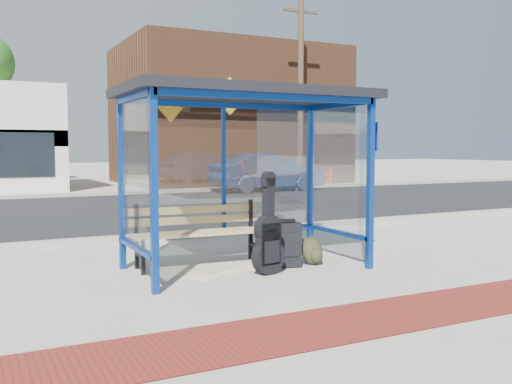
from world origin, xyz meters
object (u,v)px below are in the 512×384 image
parked_car (267,172)px  fire_hydrant (329,175)px  bench (199,230)px  guitar_bag (268,239)px  suitcase (286,245)px  backpack (313,251)px

parked_car → fire_hydrant: 4.38m
bench → guitar_bag: guitar_bag is taller
bench → parked_car: parked_car is taller
bench → guitar_bag: bearing=-52.6°
suitcase → guitar_bag: bearing=-128.8°
backpack → suitcase: bearing=171.3°
suitcase → backpack: size_ratio=1.70×
bench → guitar_bag: (0.61, -0.91, -0.04)m
bench → fire_hydrant: bearing=53.8°
guitar_bag → backpack: guitar_bag is taller
bench → suitcase: (1.06, -0.61, -0.19)m
guitar_bag → backpack: bearing=4.9°
suitcase → backpack: suitcase is taller
bench → suitcase: size_ratio=2.86×
parked_car → guitar_bag: bearing=147.7°
bench → fire_hydrant: bench is taller
parked_car → backpack: bearing=150.3°
backpack → bench: bearing=152.6°
suitcase → parked_car: 13.96m
bench → parked_car: 13.94m
bench → guitar_bag: 1.10m
fire_hydrant → guitar_bag: bearing=-126.7°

